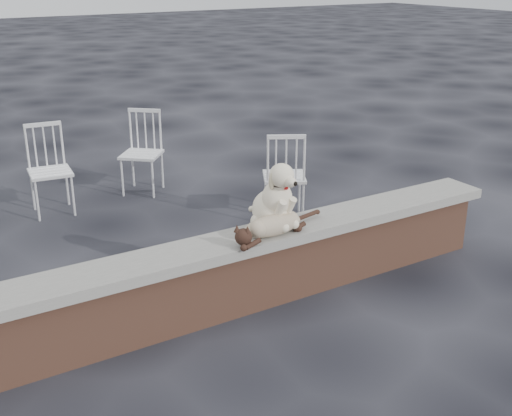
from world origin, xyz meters
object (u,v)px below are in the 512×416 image
cat (273,224)px  chair_b (50,171)px  chair_c (284,175)px  dog (271,194)px  chair_d (141,153)px

cat → chair_b: chair_b is taller
chair_b → chair_c: 2.45m
chair_c → dog: bearing=81.6°
cat → chair_c: size_ratio=1.16×
chair_d → chair_c: bearing=-17.7°
dog → cat: (-0.08, -0.15, -0.18)m
chair_b → chair_d: size_ratio=1.00×
cat → dog: bearing=52.1°
chair_b → chair_c: size_ratio=1.00×
chair_c → chair_b: bearing=-5.8°
dog → chair_d: dog is taller
dog → chair_b: (-1.00, 2.71, -0.38)m
chair_d → chair_c: (0.94, -1.53, 0.00)m
cat → chair_b: (-0.92, 2.86, -0.20)m
dog → chair_b: dog is taller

